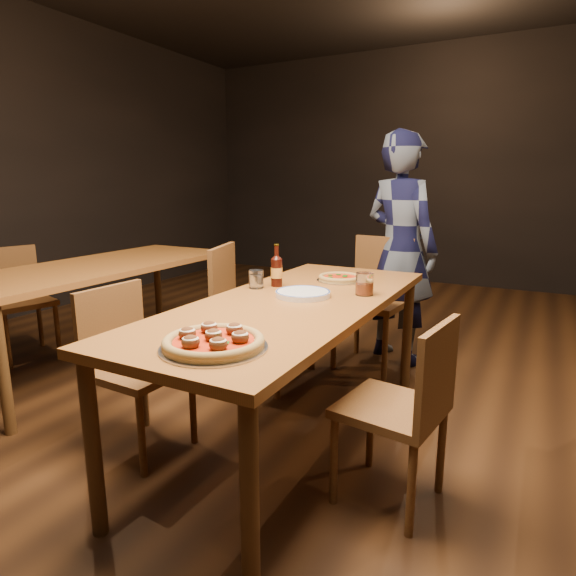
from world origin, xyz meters
The scene contains 16 objects.
ground centered at (0.00, 0.00, 0.00)m, with size 9.00×9.00×0.00m, color black.
room_shell centered at (0.00, 0.00, 1.86)m, with size 9.00×9.00×9.00m.
table_main centered at (0.00, 0.00, 0.68)m, with size 0.80×2.00×0.75m.
table_left centered at (-1.70, 0.30, 0.68)m, with size 0.80×2.00×0.75m.
chair_main_nw centered at (-0.62, -0.41, 0.43)m, with size 0.40×0.40×0.85m, color #562A16, non-canonical shape.
chair_main_sw centered at (-0.55, 0.53, 0.48)m, with size 0.45×0.45×0.96m, color #562A16, non-canonical shape.
chair_main_e centered at (0.56, -0.22, 0.42)m, with size 0.39×0.39×0.83m, color #562A16, non-canonical shape.
chair_end centered at (0.01, 1.19, 0.48)m, with size 0.45×0.45×0.97m, color #562A16, non-canonical shape.
chair_nbr_left centered at (-2.37, 0.14, 0.44)m, with size 0.41×0.41×0.87m, color #562A16, non-canonical shape.
pizza_meatball centered at (0.08, -0.75, 0.78)m, with size 0.37×0.37×0.07m.
pizza_margherita centered at (0.02, 0.55, 0.77)m, with size 0.27×0.27×0.03m.
plate_stack centered at (0.01, 0.10, 0.76)m, with size 0.28×0.28×0.03m, color white.
beer_bottle centered at (-0.23, 0.25, 0.83)m, with size 0.06×0.06×0.23m.
water_glass centered at (-0.30, 0.15, 0.80)m, with size 0.08×0.08×0.10m, color white.
amber_glass centered at (0.27, 0.27, 0.81)m, with size 0.09×0.09×0.11m, color #983C11.
diner centered at (0.14, 1.44, 0.83)m, with size 0.61×0.40×1.67m, color black.
Camera 1 is at (1.04, -2.02, 1.31)m, focal length 30.00 mm.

